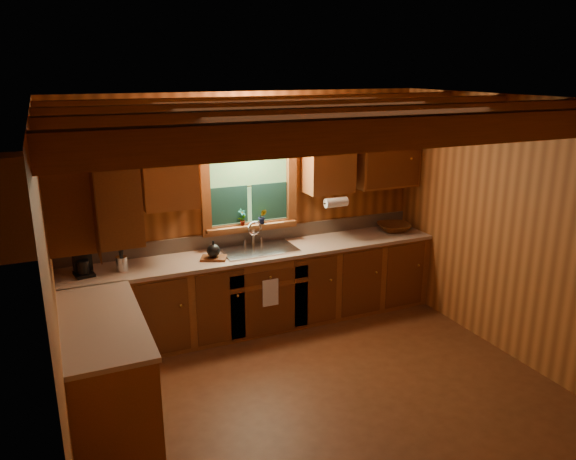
# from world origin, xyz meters

# --- Properties ---
(room) EXTENTS (4.20, 4.20, 4.20)m
(room) POSITION_xyz_m (0.00, 0.00, 1.30)
(room) COLOR #512913
(room) RESTS_ON ground
(ceiling_beams) EXTENTS (4.20, 2.54, 0.18)m
(ceiling_beams) POSITION_xyz_m (0.00, 0.00, 2.49)
(ceiling_beams) COLOR brown
(ceiling_beams) RESTS_ON room
(base_cabinets) EXTENTS (4.20, 2.22, 0.86)m
(base_cabinets) POSITION_xyz_m (-0.49, 1.28, 0.43)
(base_cabinets) COLOR brown
(base_cabinets) RESTS_ON ground
(countertop) EXTENTS (4.20, 2.24, 0.04)m
(countertop) POSITION_xyz_m (-0.48, 1.29, 0.88)
(countertop) COLOR tan
(countertop) RESTS_ON base_cabinets
(backsplash) EXTENTS (4.20, 0.02, 0.16)m
(backsplash) POSITION_xyz_m (0.00, 1.89, 0.98)
(backsplash) COLOR #A0826B
(backsplash) RESTS_ON room
(dishwasher_panel) EXTENTS (0.02, 0.60, 0.80)m
(dishwasher_panel) POSITION_xyz_m (-1.47, 0.68, 0.43)
(dishwasher_panel) COLOR white
(dishwasher_panel) RESTS_ON base_cabinets
(upper_cabinets) EXTENTS (4.19, 1.77, 0.78)m
(upper_cabinets) POSITION_xyz_m (-0.56, 1.42, 1.84)
(upper_cabinets) COLOR brown
(upper_cabinets) RESTS_ON room
(window) EXTENTS (1.12, 0.08, 1.00)m
(window) POSITION_xyz_m (0.00, 1.87, 1.53)
(window) COLOR brown
(window) RESTS_ON room
(window_sill) EXTENTS (1.06, 0.14, 0.04)m
(window_sill) POSITION_xyz_m (0.00, 1.82, 1.12)
(window_sill) COLOR brown
(window_sill) RESTS_ON room
(wall_sconce) EXTENTS (0.45, 0.21, 0.17)m
(wall_sconce) POSITION_xyz_m (0.00, 1.75, 2.16)
(wall_sconce) COLOR black
(wall_sconce) RESTS_ON room
(paper_towel_roll) EXTENTS (0.27, 0.11, 0.11)m
(paper_towel_roll) POSITION_xyz_m (0.92, 1.53, 1.37)
(paper_towel_roll) COLOR white
(paper_towel_roll) RESTS_ON upper_cabinets
(dish_towel) EXTENTS (0.18, 0.01, 0.30)m
(dish_towel) POSITION_xyz_m (0.00, 1.26, 0.52)
(dish_towel) COLOR white
(dish_towel) RESTS_ON base_cabinets
(sink) EXTENTS (0.82, 0.48, 0.43)m
(sink) POSITION_xyz_m (0.00, 1.60, 0.86)
(sink) COLOR silver
(sink) RESTS_ON countertop
(coffee_maker) EXTENTS (0.17, 0.22, 0.31)m
(coffee_maker) POSITION_xyz_m (-1.83, 1.60, 1.05)
(coffee_maker) COLOR black
(coffee_maker) RESTS_ON countertop
(utensil_crock) EXTENTS (0.12, 0.12, 0.33)m
(utensil_crock) POSITION_xyz_m (-1.47, 1.56, 0.98)
(utensil_crock) COLOR silver
(utensil_crock) RESTS_ON countertop
(cutting_board) EXTENTS (0.32, 0.28, 0.02)m
(cutting_board) POSITION_xyz_m (-0.54, 1.52, 0.91)
(cutting_board) COLOR #562A12
(cutting_board) RESTS_ON countertop
(teakettle) EXTENTS (0.14, 0.14, 0.18)m
(teakettle) POSITION_xyz_m (-0.54, 1.52, 0.99)
(teakettle) COLOR black
(teakettle) RESTS_ON cutting_board
(wicker_basket) EXTENTS (0.48, 0.48, 0.10)m
(wicker_basket) POSITION_xyz_m (1.79, 1.61, 0.95)
(wicker_basket) COLOR #48230C
(wicker_basket) RESTS_ON countertop
(potted_plant_left) EXTENTS (0.12, 0.11, 0.19)m
(potted_plant_left) POSITION_xyz_m (-0.11, 1.82, 1.24)
(potted_plant_left) COLOR #562A12
(potted_plant_left) RESTS_ON window_sill
(potted_plant_right) EXTENTS (0.12, 0.11, 0.17)m
(potted_plant_right) POSITION_xyz_m (0.12, 1.78, 1.23)
(potted_plant_right) COLOR #562A12
(potted_plant_right) RESTS_ON window_sill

